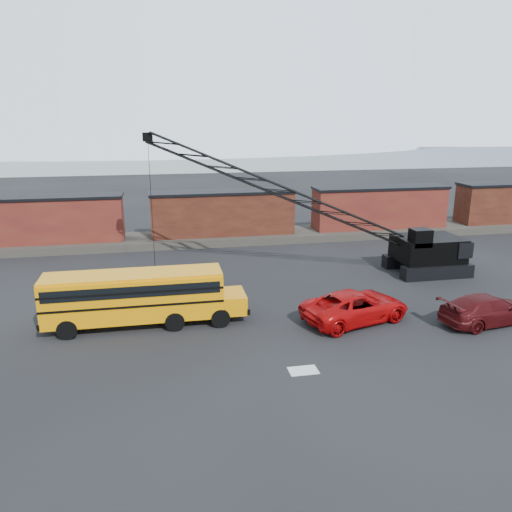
% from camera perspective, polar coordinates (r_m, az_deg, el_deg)
% --- Properties ---
extents(ground, '(160.00, 160.00, 0.00)m').
position_cam_1_polar(ground, '(27.95, 2.11, -9.17)').
color(ground, black).
rests_on(ground, ground).
extents(gravel_berm, '(120.00, 5.00, 0.70)m').
position_cam_1_polar(gravel_berm, '(48.39, -3.77, 2.14)').
color(gravel_berm, '#413B35').
rests_on(gravel_berm, ground).
extents(boxcar_west_near, '(13.70, 3.10, 4.17)m').
position_cam_1_polar(boxcar_west_near, '(48.59, -22.92, 3.88)').
color(boxcar_west_near, '#4D1616').
rests_on(boxcar_west_near, gravel_berm).
extents(boxcar_mid, '(13.70, 3.10, 4.17)m').
position_cam_1_polar(boxcar_mid, '(47.87, -3.82, 4.94)').
color(boxcar_mid, '#532417').
rests_on(boxcar_mid, gravel_berm).
extents(boxcar_east_near, '(13.70, 3.10, 4.17)m').
position_cam_1_polar(boxcar_east_near, '(52.28, 13.93, 5.45)').
color(boxcar_east_near, '#4D1616').
rests_on(boxcar_east_near, gravel_berm).
extents(snow_patch, '(1.40, 0.90, 0.02)m').
position_cam_1_polar(snow_patch, '(24.62, 5.42, -12.90)').
color(snow_patch, silver).
rests_on(snow_patch, ground).
extents(school_bus, '(11.65, 2.65, 3.19)m').
position_cam_1_polar(school_bus, '(29.43, -13.07, -4.48)').
color(school_bus, orange).
rests_on(school_bus, ground).
extents(red_pickup, '(7.19, 4.78, 1.83)m').
position_cam_1_polar(red_pickup, '(30.16, 11.31, -5.65)').
color(red_pickup, '#B4080A').
rests_on(red_pickup, ground).
extents(maroon_suv, '(6.23, 3.32, 1.72)m').
position_cam_1_polar(maroon_suv, '(32.25, 24.93, -5.55)').
color(maroon_suv, '#430C0E').
rests_on(maroon_suv, ground).
extents(crawler_crane, '(23.93, 5.28, 10.82)m').
position_cam_1_polar(crawler_crane, '(36.92, 4.15, 6.89)').
color(crawler_crane, black).
rests_on(crawler_crane, ground).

